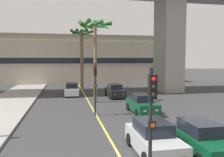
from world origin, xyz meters
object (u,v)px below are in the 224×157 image
object	(u,v)px
car_queue_front	(142,104)
traffic_light_median_near	(151,114)
car_queue_fourth	(153,139)
car_queue_fifth	(115,91)
car_queue_second	(201,139)
palm_tree_mid_median	(95,34)
palm_tree_near_median	(82,43)
car_queue_third	(72,90)
traffic_light_median_far	(95,82)

from	to	relation	value
car_queue_front	traffic_light_median_near	world-z (taller)	traffic_light_median_near
car_queue_fourth	car_queue_fifth	world-z (taller)	same
car_queue_second	car_queue_fourth	bearing A→B (deg)	165.43
car_queue_front	palm_tree_mid_median	size ratio (longest dim) A/B	0.49
car_queue_second	palm_tree_near_median	size ratio (longest dim) A/B	0.46
car_queue_fourth	palm_tree_mid_median	distance (m)	15.39
car_queue_second	car_queue_third	world-z (taller)	same
traffic_light_median_near	car_queue_third	bearing A→B (deg)	94.57
car_queue_front	car_queue_fifth	xyz separation A→B (m)	(-0.48, 8.58, 0.00)
car_queue_second	car_queue_fifth	size ratio (longest dim) A/B	1.00
car_queue_third	car_queue_fourth	bearing A→B (deg)	-80.60
palm_tree_near_median	palm_tree_mid_median	world-z (taller)	palm_tree_near_median
car_queue_fourth	palm_tree_mid_median	bearing A→B (deg)	94.09
car_queue_third	palm_tree_mid_median	bearing A→B (deg)	-67.83
car_queue_fifth	car_queue_third	bearing A→B (deg)	153.59
palm_tree_near_median	car_queue_front	bearing A→B (deg)	-77.79
palm_tree_near_median	palm_tree_mid_median	xyz separation A→B (m)	(0.51, -11.60, 0.14)
car_queue_front	car_queue_fourth	world-z (taller)	same
car_queue_third	car_queue_fourth	size ratio (longest dim) A/B	1.01
car_queue_second	traffic_light_median_far	size ratio (longest dim) A/B	0.98
palm_tree_mid_median	car_queue_fifth	bearing A→B (deg)	47.49
car_queue_fourth	palm_tree_mid_median	xyz separation A→B (m)	(-1.00, 13.99, 6.34)
car_queue_third	car_queue_front	bearing A→B (deg)	-63.81
car_queue_front	car_queue_second	distance (m)	8.96
traffic_light_median_near	traffic_light_median_far	bearing A→B (deg)	91.76
palm_tree_near_median	car_queue_second	bearing A→B (deg)	-82.02
car_queue_front	car_queue_fourth	bearing A→B (deg)	-104.76
car_queue_fourth	palm_tree_mid_median	size ratio (longest dim) A/B	0.49
car_queue_third	traffic_light_median_near	xyz separation A→B (m)	(1.83, -22.82, 1.99)
palm_tree_near_median	car_queue_fifth	bearing A→B (deg)	-69.38
car_queue_front	traffic_light_median_far	xyz separation A→B (m)	(-3.96, -0.38, 1.99)
car_queue_fourth	car_queue_fifth	distance (m)	17.06
palm_tree_mid_median	car_queue_third	bearing A→B (deg)	112.17
car_queue_front	palm_tree_mid_median	xyz separation A→B (m)	(-3.21, 5.60, 6.34)
car_queue_fifth	traffic_light_median_far	size ratio (longest dim) A/B	0.98
car_queue_front	traffic_light_median_far	bearing A→B (deg)	-174.58
car_queue_second	traffic_light_median_far	distance (m)	9.63
car_queue_second	palm_tree_near_median	xyz separation A→B (m)	(-3.66, 26.16, 6.20)
car_queue_second	traffic_light_median_far	world-z (taller)	traffic_light_median_far
car_queue_front	car_queue_second	world-z (taller)	same
car_queue_front	traffic_light_median_near	distance (m)	12.48
car_queue_fourth	palm_tree_near_median	size ratio (longest dim) A/B	0.46
car_queue_fourth	traffic_light_median_far	distance (m)	8.45
traffic_light_median_far	palm_tree_near_median	bearing A→B (deg)	89.23
car_queue_second	palm_tree_near_median	bearing A→B (deg)	97.98
car_queue_front	palm_tree_mid_median	distance (m)	9.05
car_queue_second	car_queue_fifth	xyz separation A→B (m)	(-0.42, 17.54, 0.00)
car_queue_fourth	car_queue_front	bearing A→B (deg)	75.24
car_queue_third	palm_tree_near_median	world-z (taller)	palm_tree_near_median
car_queue_third	traffic_light_median_far	bearing A→B (deg)	-82.64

